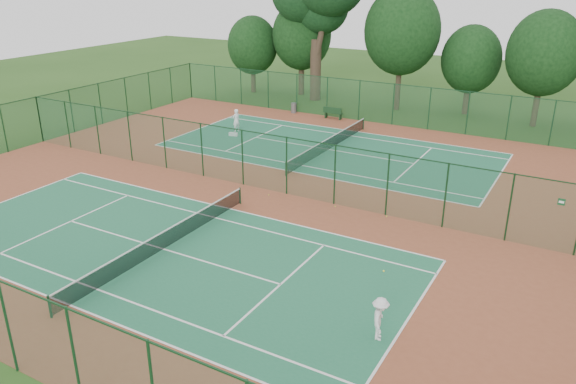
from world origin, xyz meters
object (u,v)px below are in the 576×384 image
at_px(player_far, 236,120).
at_px(trash_bin, 294,108).
at_px(bench, 333,113).
at_px(player_near, 380,319).
at_px(kit_bag, 233,134).

height_order(player_far, trash_bin, player_far).
bearing_deg(bench, trash_bin, 174.77).
bearing_deg(player_far, player_near, 60.36).
bearing_deg(kit_bag, player_far, 103.07).
xyz_separation_m(trash_bin, bench, (4.07, -0.23, 0.09)).
xyz_separation_m(trash_bin, kit_bag, (-0.46, -9.01, -0.32)).
relative_size(player_far, kit_bag, 2.60).
bearing_deg(bench, player_far, -125.80).
relative_size(player_near, trash_bin, 1.83).
bearing_deg(player_far, kit_bag, 38.99).
xyz_separation_m(bench, kit_bag, (-4.53, -8.78, -0.41)).
bearing_deg(trash_bin, bench, -3.23).
bearing_deg(player_far, bench, 161.69).
relative_size(trash_bin, kit_bag, 1.29).
bearing_deg(player_near, trash_bin, 17.55).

